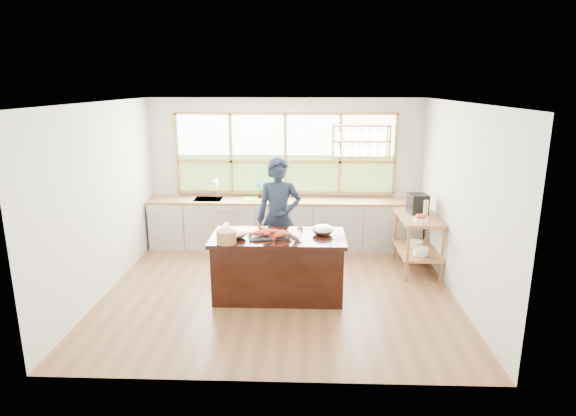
{
  "coord_description": "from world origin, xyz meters",
  "views": [
    {
      "loc": [
        0.36,
        -6.53,
        2.94
      ],
      "look_at": [
        0.12,
        0.15,
        1.21
      ],
      "focal_mm": 30.0,
      "sensor_mm": 36.0,
      "label": 1
    }
  ],
  "objects_px": {
    "island": "(278,266)",
    "wicker_basket": "(226,237)",
    "espresso_machine": "(418,204)",
    "cook": "(279,218)"
  },
  "relations": [
    {
      "from": "cook",
      "to": "wicker_basket",
      "type": "height_order",
      "value": "cook"
    },
    {
      "from": "espresso_machine",
      "to": "wicker_basket",
      "type": "relative_size",
      "value": 1.22
    },
    {
      "from": "espresso_machine",
      "to": "wicker_basket",
      "type": "bearing_deg",
      "value": -159.85
    },
    {
      "from": "island",
      "to": "espresso_machine",
      "type": "xyz_separation_m",
      "value": [
        2.19,
        1.27,
        0.61
      ]
    },
    {
      "from": "cook",
      "to": "espresso_machine",
      "type": "bearing_deg",
      "value": 10.51
    },
    {
      "from": "island",
      "to": "wicker_basket",
      "type": "bearing_deg",
      "value": -152.86
    },
    {
      "from": "cook",
      "to": "wicker_basket",
      "type": "distance_m",
      "value": 1.26
    },
    {
      "from": "island",
      "to": "wicker_basket",
      "type": "distance_m",
      "value": 0.92
    },
    {
      "from": "island",
      "to": "cook",
      "type": "relative_size",
      "value": 0.99
    },
    {
      "from": "espresso_machine",
      "to": "island",
      "type": "bearing_deg",
      "value": -159.17
    }
  ]
}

